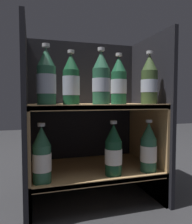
{
  "coord_description": "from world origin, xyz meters",
  "views": [
    {
      "loc": [
        -0.3,
        -0.87,
        0.52
      ],
      "look_at": [
        0.0,
        0.14,
        0.46
      ],
      "focal_mm": 35.0,
      "sensor_mm": 36.0,
      "label": 1
    }
  ],
  "objects_px": {
    "bottle_lower_front_0": "(42,157)",
    "bottle_upper_front_2": "(149,81)",
    "bottle_upper_back_1": "(119,82)",
    "bottle_lower_front_1": "(113,151)",
    "bottle_lower_front_2": "(148,149)",
    "bottle_upper_back_0": "(71,81)",
    "bottle_upper_front_0": "(46,79)",
    "bottle_upper_front_1": "(101,80)"
  },
  "relations": [
    {
      "from": "bottle_lower_front_0",
      "to": "bottle_lower_front_2",
      "type": "xyz_separation_m",
      "value": [
        0.51,
        0.0,
        -0.0
      ]
    },
    {
      "from": "bottle_upper_front_1",
      "to": "bottle_lower_front_0",
      "type": "distance_m",
      "value": 0.42
    },
    {
      "from": "bottle_upper_front_1",
      "to": "bottle_upper_back_0",
      "type": "height_order",
      "value": "same"
    },
    {
      "from": "bottle_upper_front_2",
      "to": "bottle_lower_front_1",
      "type": "relative_size",
      "value": 1.0
    },
    {
      "from": "bottle_upper_front_0",
      "to": "bottle_lower_front_0",
      "type": "height_order",
      "value": "bottle_upper_front_0"
    },
    {
      "from": "bottle_upper_back_0",
      "to": "bottle_upper_back_1",
      "type": "bearing_deg",
      "value": 0.0
    },
    {
      "from": "bottle_upper_back_1",
      "to": "bottle_lower_front_0",
      "type": "distance_m",
      "value": 0.51
    },
    {
      "from": "bottle_lower_front_1",
      "to": "bottle_upper_back_1",
      "type": "bearing_deg",
      "value": 55.52
    },
    {
      "from": "bottle_lower_front_2",
      "to": "bottle_lower_front_1",
      "type": "bearing_deg",
      "value": 180.0
    },
    {
      "from": "bottle_lower_front_1",
      "to": "bottle_lower_front_2",
      "type": "relative_size",
      "value": 1.0
    },
    {
      "from": "bottle_upper_front_0",
      "to": "bottle_lower_front_2",
      "type": "distance_m",
      "value": 0.58
    },
    {
      "from": "bottle_upper_front_0",
      "to": "bottle_upper_back_1",
      "type": "xyz_separation_m",
      "value": [
        0.36,
        0.09,
        0.0
      ]
    },
    {
      "from": "bottle_lower_front_0",
      "to": "bottle_upper_front_2",
      "type": "bearing_deg",
      "value": 0.0
    },
    {
      "from": "bottle_lower_front_2",
      "to": "bottle_upper_back_1",
      "type": "bearing_deg",
      "value": 144.13
    },
    {
      "from": "bottle_upper_front_0",
      "to": "bottle_lower_front_2",
      "type": "relative_size",
      "value": 1.0
    },
    {
      "from": "bottle_upper_front_2",
      "to": "bottle_lower_front_2",
      "type": "height_order",
      "value": "bottle_upper_front_2"
    },
    {
      "from": "bottle_lower_front_0",
      "to": "bottle_upper_front_0",
      "type": "bearing_deg",
      "value": 0.0
    },
    {
      "from": "bottle_upper_back_0",
      "to": "bottle_upper_back_1",
      "type": "height_order",
      "value": "same"
    },
    {
      "from": "bottle_lower_front_0",
      "to": "bottle_lower_front_1",
      "type": "xyz_separation_m",
      "value": [
        0.32,
        0.0,
        0.0
      ]
    },
    {
      "from": "bottle_upper_front_2",
      "to": "bottle_lower_front_0",
      "type": "bearing_deg",
      "value": 180.0
    },
    {
      "from": "bottle_upper_back_0",
      "to": "bottle_lower_front_1",
      "type": "relative_size",
      "value": 1.0
    },
    {
      "from": "bottle_upper_back_1",
      "to": "bottle_lower_front_1",
      "type": "xyz_separation_m",
      "value": [
        -0.06,
        -0.09,
        -0.33
      ]
    },
    {
      "from": "bottle_upper_back_0",
      "to": "bottle_upper_back_1",
      "type": "distance_m",
      "value": 0.24
    },
    {
      "from": "bottle_upper_front_2",
      "to": "bottle_upper_back_0",
      "type": "bearing_deg",
      "value": 166.29
    },
    {
      "from": "bottle_upper_front_2",
      "to": "bottle_upper_back_1",
      "type": "xyz_separation_m",
      "value": [
        -0.12,
        0.09,
        -0.0
      ]
    },
    {
      "from": "bottle_upper_back_1",
      "to": "bottle_lower_front_1",
      "type": "relative_size",
      "value": 1.0
    },
    {
      "from": "bottle_upper_front_0",
      "to": "bottle_upper_front_2",
      "type": "relative_size",
      "value": 1.0
    },
    {
      "from": "bottle_upper_back_1",
      "to": "bottle_lower_front_2",
      "type": "xyz_separation_m",
      "value": [
        0.12,
        -0.09,
        -0.33
      ]
    },
    {
      "from": "bottle_upper_back_0",
      "to": "bottle_lower_front_1",
      "type": "xyz_separation_m",
      "value": [
        0.18,
        -0.09,
        -0.33
      ]
    },
    {
      "from": "bottle_upper_front_1",
      "to": "bottle_upper_back_1",
      "type": "relative_size",
      "value": 1.0
    },
    {
      "from": "bottle_lower_front_1",
      "to": "bottle_upper_front_1",
      "type": "bearing_deg",
      "value": 180.0
    },
    {
      "from": "bottle_upper_back_0",
      "to": "bottle_lower_front_2",
      "type": "relative_size",
      "value": 1.0
    },
    {
      "from": "bottle_lower_front_2",
      "to": "bottle_upper_front_1",
      "type": "bearing_deg",
      "value": 180.0
    },
    {
      "from": "bottle_upper_front_2",
      "to": "bottle_upper_back_0",
      "type": "distance_m",
      "value": 0.37
    },
    {
      "from": "bottle_upper_back_1",
      "to": "bottle_upper_front_0",
      "type": "bearing_deg",
      "value": -166.25
    },
    {
      "from": "bottle_upper_back_1",
      "to": "bottle_upper_front_2",
      "type": "bearing_deg",
      "value": -36.11
    },
    {
      "from": "bottle_lower_front_1",
      "to": "bottle_lower_front_0",
      "type": "bearing_deg",
      "value": 180.0
    },
    {
      "from": "bottle_lower_front_0",
      "to": "bottle_upper_back_1",
      "type": "bearing_deg",
      "value": 12.95
    },
    {
      "from": "bottle_upper_front_1",
      "to": "bottle_upper_front_2",
      "type": "relative_size",
      "value": 1.0
    },
    {
      "from": "bottle_upper_front_0",
      "to": "bottle_lower_front_2",
      "type": "xyz_separation_m",
      "value": [
        0.48,
        -0.0,
        -0.33
      ]
    },
    {
      "from": "bottle_upper_front_2",
      "to": "bottle_upper_back_0",
      "type": "relative_size",
      "value": 1.0
    },
    {
      "from": "bottle_upper_front_0",
      "to": "bottle_upper_back_0",
      "type": "bearing_deg",
      "value": 36.36
    }
  ]
}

